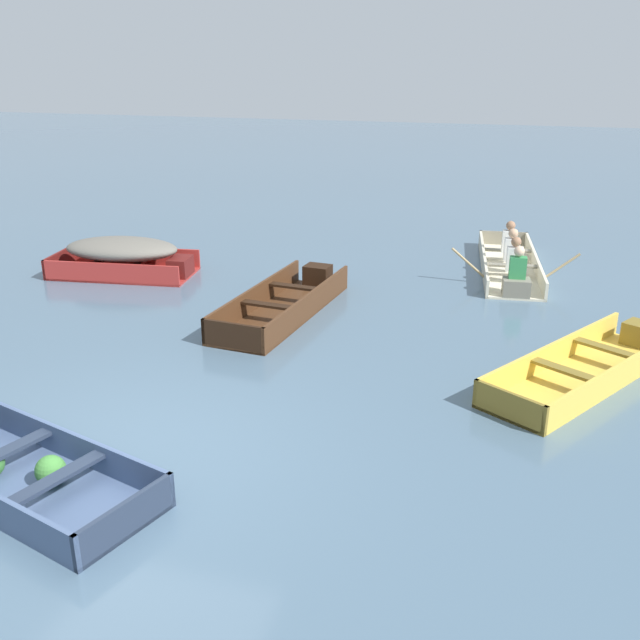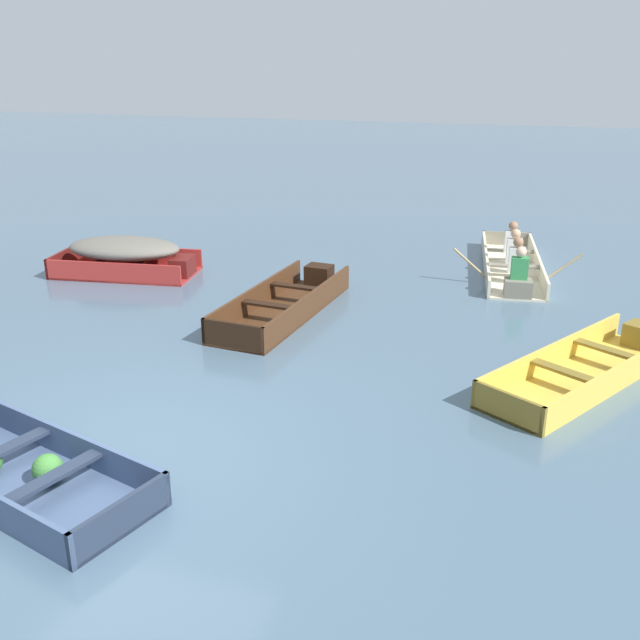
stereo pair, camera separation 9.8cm
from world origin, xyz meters
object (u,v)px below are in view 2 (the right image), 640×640
skiff_yellow_near_moored (590,368)px  rowboat_cream_with_crew (513,264)px  skiff_dark_varnish_far_moored (287,302)px  dinghy_slate_blue_foreground (20,471)px  skiff_red_mid_moored (126,253)px

skiff_yellow_near_moored → rowboat_cream_with_crew: bearing=105.4°
skiff_yellow_near_moored → skiff_dark_varnish_far_moored: bearing=165.1°
skiff_dark_varnish_far_moored → dinghy_slate_blue_foreground: bearing=-98.3°
skiff_red_mid_moored → skiff_dark_varnish_far_moored: skiff_red_mid_moored is taller
dinghy_slate_blue_foreground → skiff_yellow_near_moored: bearing=38.2°
skiff_red_mid_moored → rowboat_cream_with_crew: size_ratio=0.72×
dinghy_slate_blue_foreground → skiff_dark_varnish_far_moored: size_ratio=0.85×
skiff_yellow_near_moored → skiff_red_mid_moored: size_ratio=1.25×
dinghy_slate_blue_foreground → skiff_red_mid_moored: 7.16m
dinghy_slate_blue_foreground → rowboat_cream_with_crew: (4.21, 8.72, 0.08)m
dinghy_slate_blue_foreground → skiff_yellow_near_moored: skiff_yellow_near_moored is taller
skiff_red_mid_moored → skiff_dark_varnish_far_moored: (3.62, -1.07, -0.27)m
dinghy_slate_blue_foreground → rowboat_cream_with_crew: 9.68m
skiff_red_mid_moored → rowboat_cream_with_crew: 7.35m
skiff_yellow_near_moored → skiff_red_mid_moored: (-8.25, 2.29, 0.29)m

